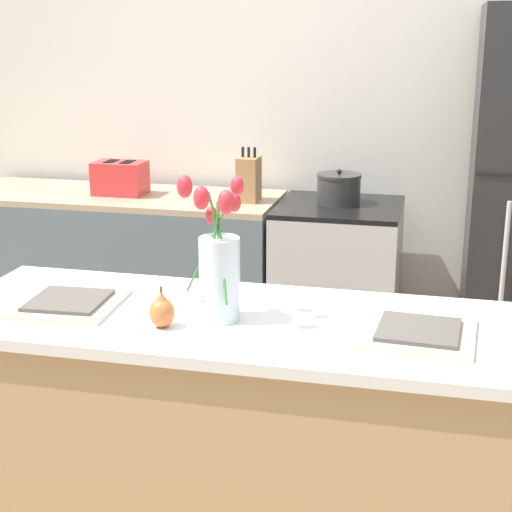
# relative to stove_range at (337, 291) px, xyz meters

# --- Properties ---
(back_wall) EXTENTS (5.20, 0.08, 2.70)m
(back_wall) POSITION_rel_stove_range_xyz_m (-0.10, 0.40, 0.90)
(back_wall) COLOR silver
(back_wall) RESTS_ON ground_plane
(kitchen_island) EXTENTS (1.80, 0.66, 0.89)m
(kitchen_island) POSITION_rel_stove_range_xyz_m (-0.10, -1.60, -0.00)
(kitchen_island) COLOR tan
(kitchen_island) RESTS_ON ground_plane
(back_counter) EXTENTS (1.68, 0.60, 0.89)m
(back_counter) POSITION_rel_stove_range_xyz_m (-1.16, 0.00, 0.00)
(back_counter) COLOR slate
(back_counter) RESTS_ON ground_plane
(stove_range) EXTENTS (0.60, 0.61, 0.89)m
(stove_range) POSITION_rel_stove_range_xyz_m (0.00, 0.00, 0.00)
(stove_range) COLOR #B2B5B7
(stove_range) RESTS_ON ground_plane
(flower_vase) EXTENTS (0.20, 0.19, 0.43)m
(flower_vase) POSITION_rel_stove_range_xyz_m (-0.15, -1.63, 0.60)
(flower_vase) COLOR silver
(flower_vase) RESTS_ON kitchen_island
(pear_figurine) EXTENTS (0.08, 0.08, 0.12)m
(pear_figurine) POSITION_rel_stove_range_xyz_m (-0.29, -1.73, 0.49)
(pear_figurine) COLOR #C66B33
(pear_figurine) RESTS_ON kitchen_island
(plate_setting_left) EXTENTS (0.33, 0.33, 0.02)m
(plate_setting_left) POSITION_rel_stove_range_xyz_m (-0.64, -1.63, 0.45)
(plate_setting_left) COLOR beige
(plate_setting_left) RESTS_ON kitchen_island
(plate_setting_right) EXTENTS (0.33, 0.33, 0.02)m
(plate_setting_right) POSITION_rel_stove_range_xyz_m (0.44, -1.63, 0.45)
(plate_setting_right) COLOR beige
(plate_setting_right) RESTS_ON kitchen_island
(toaster) EXTENTS (0.28, 0.18, 0.17)m
(toaster) POSITION_rel_stove_range_xyz_m (-1.14, -0.01, 0.53)
(toaster) COLOR red
(toaster) RESTS_ON back_counter
(cooking_pot) EXTENTS (0.22, 0.22, 0.17)m
(cooking_pot) POSITION_rel_stove_range_xyz_m (-0.01, 0.02, 0.52)
(cooking_pot) COLOR #2D2D2D
(cooking_pot) RESTS_ON stove_range
(knife_block) EXTENTS (0.10, 0.14, 0.27)m
(knife_block) POSITION_rel_stove_range_xyz_m (-0.45, -0.02, 0.56)
(knife_block) COLOR #A37547
(knife_block) RESTS_ON back_counter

